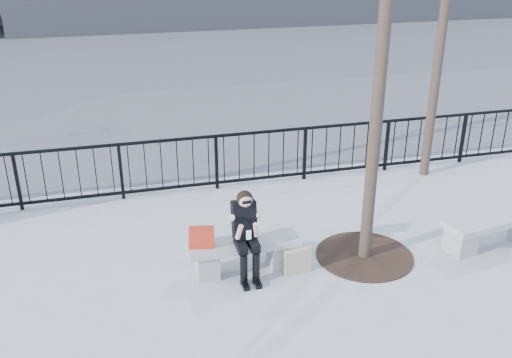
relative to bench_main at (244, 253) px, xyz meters
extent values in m
plane|color=#9A9A95|center=(0.00, 0.00, -0.30)|extent=(120.00, 120.00, 0.00)
cube|color=#474747|center=(0.00, 15.00, -0.30)|extent=(60.00, 23.00, 0.01)
cube|color=black|center=(0.00, 3.00, 0.78)|extent=(14.00, 0.05, 0.05)
cube|color=black|center=(0.00, 3.00, -0.18)|extent=(14.00, 0.05, 0.05)
cube|color=#2D2D30|center=(3.00, 21.96, 0.90)|extent=(18.00, 0.08, 2.40)
cylinder|color=black|center=(1.90, -0.10, 3.45)|extent=(0.18, 0.18, 7.50)
cylinder|color=black|center=(1.90, -0.10, -0.29)|extent=(1.50, 1.50, 0.02)
cube|color=gray|center=(-0.55, 0.00, -0.10)|extent=(0.32, 0.38, 0.40)
cube|color=gray|center=(0.55, 0.00, -0.10)|extent=(0.32, 0.38, 0.40)
cube|color=gray|center=(0.00, 0.00, 0.14)|extent=(1.65, 0.46, 0.09)
cube|color=gray|center=(3.40, -0.35, -0.08)|extent=(0.36, 0.42, 0.44)
cube|color=gray|center=(4.01, -0.35, 0.19)|extent=(1.83, 0.51, 0.10)
cube|color=#B72A16|center=(-0.61, 0.02, 0.34)|extent=(0.38, 0.24, 0.29)
cube|color=beige|center=(0.73, -0.24, -0.10)|extent=(0.43, 0.20, 0.39)
camera|label=1|loc=(-1.70, -7.03, 4.34)|focal=40.00mm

